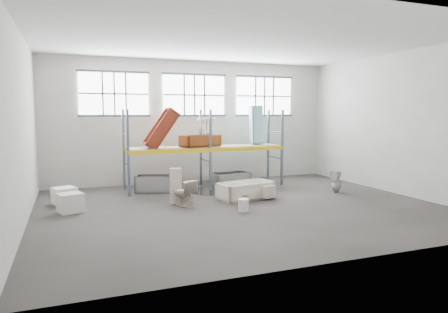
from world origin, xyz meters
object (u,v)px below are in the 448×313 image
steel_tub_right (230,179)px  blue_tub_upright (256,125)px  toilet_beige (184,193)px  bucket (243,205)px  toilet_white (336,181)px  cistern_tall (176,186)px  carton_near (71,203)px  steel_tub_left (159,183)px  bathtub_beige (246,190)px  rust_tub_flat (200,141)px

steel_tub_right → blue_tub_upright: bearing=17.3°
toilet_beige → bucket: (1.45, -1.28, -0.23)m
toilet_white → blue_tub_upright: blue_tub_upright is taller
cistern_tall → bucket: (1.60, -1.71, -0.39)m
cistern_tall → blue_tub_upright: size_ratio=0.75×
toilet_white → carton_near: toilet_white is taller
cistern_tall → steel_tub_right: 3.50m
toilet_beige → steel_tub_left: 2.55m
bathtub_beige → steel_tub_left: steel_tub_left is taller
toilet_white → blue_tub_upright: size_ratio=0.53×
bathtub_beige → toilet_beige: size_ratio=2.31×
steel_tub_right → toilet_beige: bearing=-134.9°
bathtub_beige → toilet_beige: bearing=174.9°
bathtub_beige → rust_tub_flat: size_ratio=1.27×
steel_tub_left → bucket: steel_tub_left is taller
cistern_tall → blue_tub_upright: 5.10m
carton_near → cistern_tall: bearing=1.0°
bathtub_beige → steel_tub_right: (0.37, 2.32, -0.00)m
toilet_beige → bucket: toilet_beige is taller
steel_tub_right → bucket: size_ratio=4.19×
steel_tub_left → bucket: bearing=-65.8°
steel_tub_right → rust_tub_flat: bearing=174.5°
cistern_tall → bucket: bearing=-36.5°
steel_tub_right → rust_tub_flat: 1.96m
toilet_beige → rust_tub_flat: 3.35m
toilet_beige → cistern_tall: cistern_tall is taller
bathtub_beige → steel_tub_left: bearing=125.5°
cistern_tall → blue_tub_upright: bearing=42.8°
cistern_tall → steel_tub_right: bearing=48.6°
carton_near → bathtub_beige: bearing=-1.0°
toilet_white → steel_tub_left: 6.48m
rust_tub_flat → toilet_white: bearing=-30.2°
toilet_beige → rust_tub_flat: bearing=-141.8°
toilet_beige → toilet_white: bearing=156.9°
steel_tub_left → blue_tub_upright: blue_tub_upright is taller
bathtub_beige → steel_tub_left: (-2.48, 2.26, 0.02)m
bucket → toilet_beige: bearing=138.4°
rust_tub_flat → blue_tub_upright: size_ratio=0.99×
bathtub_beige → carton_near: size_ratio=2.92×
toilet_beige → blue_tub_upright: size_ratio=0.54×
rust_tub_flat → toilet_beige: bearing=-117.1°
steel_tub_right → rust_tub_flat: size_ratio=1.00×
bathtub_beige → blue_tub_upright: size_ratio=1.26×
steel_tub_left → bucket: (1.72, -3.82, -0.12)m
steel_tub_right → carton_near: 6.29m
bathtub_beige → toilet_white: toilet_white is taller
toilet_beige → bucket: 1.95m
steel_tub_left → rust_tub_flat: 2.25m
bathtub_beige → bucket: 1.74m
blue_tub_upright → carton_near: 7.90m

